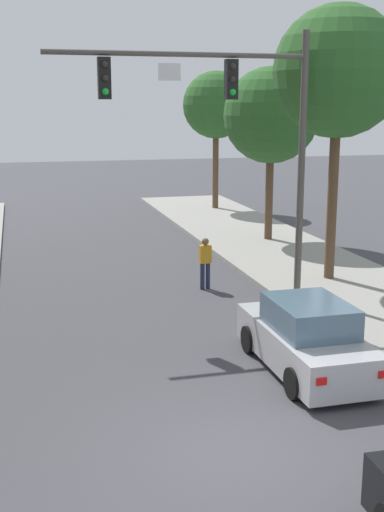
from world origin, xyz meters
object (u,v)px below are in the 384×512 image
pedestrian_crossing_road (205,261)px  street_tree_farthest (216,105)px  traffic_signal_mast (233,116)px  street_tree_second (338,73)px  street_tree_third (271,116)px  car_lead_silver (306,339)px

pedestrian_crossing_road → street_tree_farthest: size_ratio=0.23×
traffic_signal_mast → pedestrian_crossing_road: (-0.24, 1.87, -4.46)m
street_tree_second → street_tree_third: 6.75m
traffic_signal_mast → street_tree_third: size_ratio=1.06×
street_tree_third → street_tree_farthest: size_ratio=0.97×
street_tree_second → street_tree_farthest: bearing=87.1°
traffic_signal_mast → street_tree_second: 4.43m
street_tree_second → street_tree_third: street_tree_second is taller
street_tree_third → car_lead_silver: bearing=-107.9°
car_lead_silver → street_tree_farthest: (4.62, 22.15, 4.91)m
pedestrian_crossing_road → street_tree_second: bearing=-2.7°
car_lead_silver → street_tree_second: (3.84, 6.68, 5.90)m
traffic_signal_mast → car_lead_silver: traffic_signal_mast is taller
car_lead_silver → street_tree_farthest: street_tree_farthest is taller
car_lead_silver → pedestrian_crossing_road: (-0.31, 6.88, 0.19)m
pedestrian_crossing_road → street_tree_farthest: bearing=72.1°
pedestrian_crossing_road → street_tree_second: size_ratio=0.19×
street_tree_third → street_tree_farthest: street_tree_farthest is taller
traffic_signal_mast → pedestrian_crossing_road: 4.84m
pedestrian_crossing_road → street_tree_farthest: (4.93, 15.27, 4.72)m
traffic_signal_mast → street_tree_second: size_ratio=0.88×
street_tree_second → street_tree_third: (0.43, 6.59, -1.39)m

